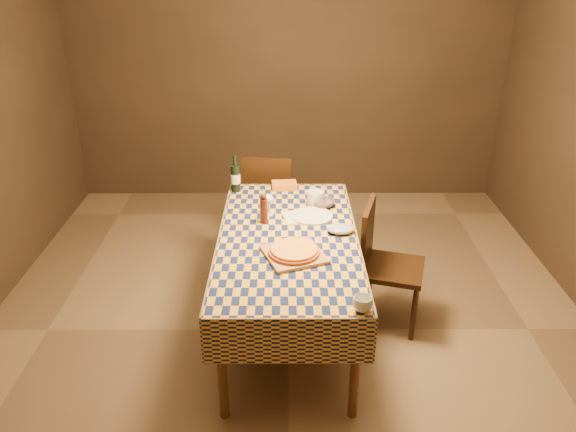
{
  "coord_description": "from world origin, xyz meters",
  "views": [
    {
      "loc": [
        -0.01,
        -3.33,
        2.54
      ],
      "look_at": [
        0.0,
        0.05,
        0.9
      ],
      "focal_mm": 35.0,
      "sensor_mm": 36.0,
      "label": 1
    }
  ],
  "objects_px": {
    "chair_far": "(269,197)",
    "pizza": "(294,251)",
    "white_plate": "(312,216)",
    "cutting_board": "(294,254)",
    "dining_table": "(288,247)",
    "chair_right": "(382,258)",
    "wine_bottle": "(235,178)",
    "bowl": "(324,203)"
  },
  "relations": [
    {
      "from": "chair_far",
      "to": "pizza",
      "type": "bearing_deg",
      "value": -82.11
    },
    {
      "from": "white_plate",
      "to": "cutting_board",
      "type": "bearing_deg",
      "value": -103.85
    },
    {
      "from": "dining_table",
      "to": "pizza",
      "type": "xyz_separation_m",
      "value": [
        0.04,
        -0.26,
        0.11
      ]
    },
    {
      "from": "chair_right",
      "to": "pizza",
      "type": "bearing_deg",
      "value": -148.35
    },
    {
      "from": "white_plate",
      "to": "wine_bottle",
      "type": "bearing_deg",
      "value": 140.65
    },
    {
      "from": "bowl",
      "to": "wine_bottle",
      "type": "bearing_deg",
      "value": 156.42
    },
    {
      "from": "dining_table",
      "to": "chair_right",
      "type": "bearing_deg",
      "value": 11.23
    },
    {
      "from": "bowl",
      "to": "dining_table",
      "type": "bearing_deg",
      "value": -118.96
    },
    {
      "from": "bowl",
      "to": "chair_right",
      "type": "height_order",
      "value": "chair_right"
    },
    {
      "from": "wine_bottle",
      "to": "chair_right",
      "type": "height_order",
      "value": "wine_bottle"
    },
    {
      "from": "pizza",
      "to": "chair_right",
      "type": "distance_m",
      "value": 0.8
    },
    {
      "from": "cutting_board",
      "to": "chair_right",
      "type": "relative_size",
      "value": 0.38
    },
    {
      "from": "dining_table",
      "to": "pizza",
      "type": "relative_size",
      "value": 4.43
    },
    {
      "from": "wine_bottle",
      "to": "pizza",
      "type": "bearing_deg",
      "value": -66.57
    },
    {
      "from": "wine_bottle",
      "to": "chair_far",
      "type": "height_order",
      "value": "wine_bottle"
    },
    {
      "from": "wine_bottle",
      "to": "white_plate",
      "type": "bearing_deg",
      "value": -39.35
    },
    {
      "from": "cutting_board",
      "to": "white_plate",
      "type": "distance_m",
      "value": 0.57
    },
    {
      "from": "white_plate",
      "to": "chair_right",
      "type": "bearing_deg",
      "value": -18.32
    },
    {
      "from": "dining_table",
      "to": "cutting_board",
      "type": "height_order",
      "value": "cutting_board"
    },
    {
      "from": "dining_table",
      "to": "pizza",
      "type": "bearing_deg",
      "value": -81.77
    },
    {
      "from": "bowl",
      "to": "chair_right",
      "type": "xyz_separation_m",
      "value": [
        0.41,
        -0.35,
        -0.27
      ]
    },
    {
      "from": "pizza",
      "to": "white_plate",
      "type": "bearing_deg",
      "value": 76.15
    },
    {
      "from": "dining_table",
      "to": "white_plate",
      "type": "distance_m",
      "value": 0.36
    },
    {
      "from": "wine_bottle",
      "to": "white_plate",
      "type": "xyz_separation_m",
      "value": [
        0.59,
        -0.48,
        -0.1
      ]
    },
    {
      "from": "dining_table",
      "to": "cutting_board",
      "type": "bearing_deg",
      "value": -81.77
    },
    {
      "from": "cutting_board",
      "to": "chair_far",
      "type": "height_order",
      "value": "chair_far"
    },
    {
      "from": "wine_bottle",
      "to": "white_plate",
      "type": "height_order",
      "value": "wine_bottle"
    },
    {
      "from": "pizza",
      "to": "white_plate",
      "type": "distance_m",
      "value": 0.57
    },
    {
      "from": "dining_table",
      "to": "bowl",
      "type": "xyz_separation_m",
      "value": [
        0.27,
        0.48,
        0.1
      ]
    },
    {
      "from": "wine_bottle",
      "to": "chair_right",
      "type": "relative_size",
      "value": 0.32
    },
    {
      "from": "chair_far",
      "to": "dining_table",
      "type": "bearing_deg",
      "value": -82.18
    },
    {
      "from": "cutting_board",
      "to": "pizza",
      "type": "relative_size",
      "value": 0.84
    },
    {
      "from": "chair_far",
      "to": "bowl",
      "type": "bearing_deg",
      "value": -59.04
    },
    {
      "from": "cutting_board",
      "to": "chair_far",
      "type": "bearing_deg",
      "value": 97.89
    },
    {
      "from": "pizza",
      "to": "chair_right",
      "type": "height_order",
      "value": "chair_right"
    },
    {
      "from": "dining_table",
      "to": "bowl",
      "type": "relative_size",
      "value": 11.12
    },
    {
      "from": "pizza",
      "to": "chair_far",
      "type": "distance_m",
      "value": 1.5
    },
    {
      "from": "white_plate",
      "to": "chair_far",
      "type": "xyz_separation_m",
      "value": [
        -0.34,
        0.91,
        -0.26
      ]
    },
    {
      "from": "cutting_board",
      "to": "wine_bottle",
      "type": "height_order",
      "value": "wine_bottle"
    },
    {
      "from": "dining_table",
      "to": "chair_far",
      "type": "relative_size",
      "value": 1.98
    },
    {
      "from": "pizza",
      "to": "wine_bottle",
      "type": "distance_m",
      "value": 1.13
    },
    {
      "from": "bowl",
      "to": "white_plate",
      "type": "xyz_separation_m",
      "value": [
        -0.09,
        -0.18,
        -0.02
      ]
    }
  ]
}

